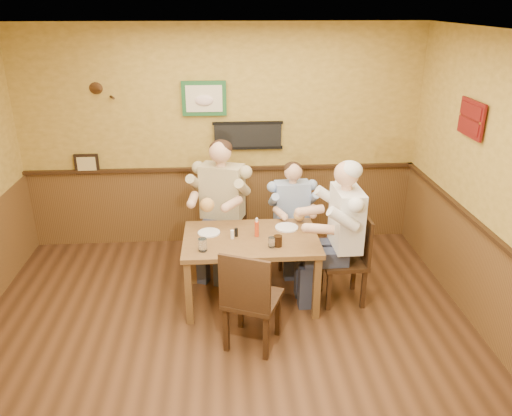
{
  "coord_description": "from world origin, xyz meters",
  "views": [
    {
      "loc": [
        0.02,
        -3.65,
        3.04
      ],
      "look_at": [
        0.33,
        0.94,
        1.1
      ],
      "focal_mm": 35.0,
      "sensor_mm": 36.0,
      "label": 1
    }
  ],
  "objects_px": {
    "dining_table": "(251,245)",
    "pepper_shaker": "(236,232)",
    "chair_back_left": "(223,229)",
    "diner_tan_shirt": "(223,212)",
    "chair_back_right": "(291,233)",
    "chair_right_end": "(343,259)",
    "cola_tumbler": "(278,241)",
    "diner_blue_polo": "(291,220)",
    "hot_sauce_bottle": "(257,228)",
    "chair_near_side": "(253,296)",
    "salt_shaker": "(232,234)",
    "diner_white_elder": "(345,241)",
    "water_glass_mid": "(272,242)",
    "water_glass_left": "(203,245)"
  },
  "relations": [
    {
      "from": "diner_blue_polo",
      "to": "diner_white_elder",
      "type": "relative_size",
      "value": 0.84
    },
    {
      "from": "diner_white_elder",
      "to": "hot_sauce_bottle",
      "type": "distance_m",
      "value": 0.93
    },
    {
      "from": "chair_back_right",
      "to": "water_glass_mid",
      "type": "xyz_separation_m",
      "value": [
        -0.33,
        -0.99,
        0.39
      ]
    },
    {
      "from": "dining_table",
      "to": "chair_back_right",
      "type": "distance_m",
      "value": 0.95
    },
    {
      "from": "chair_back_right",
      "to": "pepper_shaker",
      "type": "height_order",
      "value": "pepper_shaker"
    },
    {
      "from": "dining_table",
      "to": "chair_back_left",
      "type": "height_order",
      "value": "chair_back_left"
    },
    {
      "from": "chair_back_right",
      "to": "chair_right_end",
      "type": "xyz_separation_m",
      "value": [
        0.45,
        -0.82,
        0.08
      ]
    },
    {
      "from": "cola_tumbler",
      "to": "chair_right_end",
      "type": "bearing_deg",
      "value": 11.76
    },
    {
      "from": "chair_back_right",
      "to": "chair_right_end",
      "type": "height_order",
      "value": "chair_right_end"
    },
    {
      "from": "chair_back_left",
      "to": "diner_blue_polo",
      "type": "relative_size",
      "value": 0.84
    },
    {
      "from": "salt_shaker",
      "to": "pepper_shaker",
      "type": "distance_m",
      "value": 0.06
    },
    {
      "from": "pepper_shaker",
      "to": "cola_tumbler",
      "type": "bearing_deg",
      "value": -31.29
    },
    {
      "from": "diner_blue_polo",
      "to": "pepper_shaker",
      "type": "bearing_deg",
      "value": -137.5
    },
    {
      "from": "chair_back_right",
      "to": "diner_tan_shirt",
      "type": "height_order",
      "value": "diner_tan_shirt"
    },
    {
      "from": "cola_tumbler",
      "to": "salt_shaker",
      "type": "relative_size",
      "value": 1.2
    },
    {
      "from": "chair_back_right",
      "to": "diner_blue_polo",
      "type": "xyz_separation_m",
      "value": [
        -0.0,
        0.0,
        0.18
      ]
    },
    {
      "from": "chair_right_end",
      "to": "diner_blue_polo",
      "type": "bearing_deg",
      "value": -153.05
    },
    {
      "from": "dining_table",
      "to": "salt_shaker",
      "type": "height_order",
      "value": "salt_shaker"
    },
    {
      "from": "diner_tan_shirt",
      "to": "diner_blue_polo",
      "type": "xyz_separation_m",
      "value": [
        0.82,
        -0.01,
        -0.12
      ]
    },
    {
      "from": "chair_back_right",
      "to": "chair_right_end",
      "type": "distance_m",
      "value": 0.94
    },
    {
      "from": "water_glass_left",
      "to": "chair_back_left",
      "type": "bearing_deg",
      "value": 78.96
    },
    {
      "from": "chair_near_side",
      "to": "diner_tan_shirt",
      "type": "xyz_separation_m",
      "value": [
        -0.26,
        1.51,
        0.2
      ]
    },
    {
      "from": "pepper_shaker",
      "to": "water_glass_left",
      "type": "bearing_deg",
      "value": -138.3
    },
    {
      "from": "salt_shaker",
      "to": "pepper_shaker",
      "type": "relative_size",
      "value": 1.02
    },
    {
      "from": "cola_tumbler",
      "to": "pepper_shaker",
      "type": "xyz_separation_m",
      "value": [
        -0.41,
        0.25,
        -0.01
      ]
    },
    {
      "from": "chair_right_end",
      "to": "diner_white_elder",
      "type": "height_order",
      "value": "diner_white_elder"
    },
    {
      "from": "diner_tan_shirt",
      "to": "cola_tumbler",
      "type": "relative_size",
      "value": 12.71
    },
    {
      "from": "diner_tan_shirt",
      "to": "salt_shaker",
      "type": "relative_size",
      "value": 15.23
    },
    {
      "from": "chair_back_left",
      "to": "water_glass_mid",
      "type": "xyz_separation_m",
      "value": [
        0.48,
        -1.0,
        0.3
      ]
    },
    {
      "from": "diner_blue_polo",
      "to": "hot_sauce_bottle",
      "type": "xyz_separation_m",
      "value": [
        -0.47,
        -0.73,
        0.25
      ]
    },
    {
      "from": "chair_right_end",
      "to": "water_glass_left",
      "type": "distance_m",
      "value": 1.51
    },
    {
      "from": "dining_table",
      "to": "pepper_shaker",
      "type": "distance_m",
      "value": 0.21
    },
    {
      "from": "water_glass_left",
      "to": "water_glass_mid",
      "type": "distance_m",
      "value": 0.68
    },
    {
      "from": "water_glass_left",
      "to": "water_glass_mid",
      "type": "xyz_separation_m",
      "value": [
        0.68,
        0.04,
        -0.01
      ]
    },
    {
      "from": "diner_blue_polo",
      "to": "hot_sauce_bottle",
      "type": "height_order",
      "value": "diner_blue_polo"
    },
    {
      "from": "diner_blue_polo",
      "to": "chair_back_right",
      "type": "bearing_deg",
      "value": -4.28
    },
    {
      "from": "diner_tan_shirt",
      "to": "diner_blue_polo",
      "type": "bearing_deg",
      "value": 19.05
    },
    {
      "from": "diner_white_elder",
      "to": "water_glass_left",
      "type": "xyz_separation_m",
      "value": [
        -1.47,
        -0.2,
        0.11
      ]
    },
    {
      "from": "chair_back_right",
      "to": "cola_tumbler",
      "type": "height_order",
      "value": "cola_tumbler"
    },
    {
      "from": "water_glass_mid",
      "to": "diner_tan_shirt",
      "type": "bearing_deg",
      "value": 115.66
    },
    {
      "from": "chair_back_right",
      "to": "cola_tumbler",
      "type": "xyz_separation_m",
      "value": [
        -0.27,
        -0.97,
        0.39
      ]
    },
    {
      "from": "chair_back_right",
      "to": "water_glass_mid",
      "type": "height_order",
      "value": "water_glass_mid"
    },
    {
      "from": "dining_table",
      "to": "water_glass_left",
      "type": "xyz_separation_m",
      "value": [
        -0.49,
        -0.27,
        0.16
      ]
    },
    {
      "from": "chair_near_side",
      "to": "pepper_shaker",
      "type": "relative_size",
      "value": 11.18
    },
    {
      "from": "diner_blue_polo",
      "to": "diner_tan_shirt",
      "type": "bearing_deg",
      "value": 174.92
    },
    {
      "from": "chair_near_side",
      "to": "salt_shaker",
      "type": "xyz_separation_m",
      "value": [
        -0.16,
        0.73,
        0.29
      ]
    },
    {
      "from": "chair_back_left",
      "to": "diner_tan_shirt",
      "type": "distance_m",
      "value": 0.21
    },
    {
      "from": "chair_right_end",
      "to": "salt_shaker",
      "type": "bearing_deg",
      "value": -94.12
    },
    {
      "from": "diner_blue_polo",
      "to": "salt_shaker",
      "type": "bearing_deg",
      "value": -137.35
    },
    {
      "from": "chair_back_right",
      "to": "diner_white_elder",
      "type": "distance_m",
      "value": 0.98
    }
  ]
}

